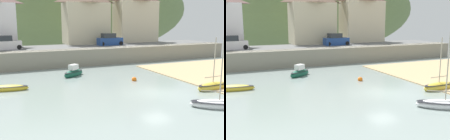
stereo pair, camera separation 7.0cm
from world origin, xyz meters
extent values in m
cube|color=gray|center=(0.00, 0.00, -0.03)|extent=(48.00, 40.00, 0.06)
cube|color=gray|center=(0.00, 17.00, 1.20)|extent=(48.00, 2.40, 2.40)
cube|color=#606060|center=(0.00, 20.70, 2.35)|extent=(48.00, 9.00, 0.10)
ellipsoid|color=#657D4A|center=(3.23, 55.20, 9.65)|extent=(80.00, 44.00, 27.58)
cube|color=beige|center=(1.72, 25.20, 5.90)|extent=(7.53, 4.47, 7.00)
cube|color=beige|center=(11.51, 25.20, 6.15)|extent=(7.68, 4.26, 7.51)
cube|color=gray|center=(12.52, 29.20, 7.15)|extent=(2.80, 2.80, 9.50)
ellipsoid|color=#17563F|center=(-4.92, 10.25, 0.27)|extent=(3.16, 2.69, 0.97)
ellipsoid|color=black|center=(-4.92, 10.25, 0.54)|extent=(3.10, 2.64, 0.12)
cube|color=silver|center=(-4.92, 10.25, 1.06)|extent=(1.31, 1.22, 0.62)
ellipsoid|color=white|center=(1.88, -5.47, 0.22)|extent=(4.31, 3.45, 0.80)
ellipsoid|color=black|center=(1.88, -5.47, 0.44)|extent=(4.23, 3.38, 0.12)
cylinder|color=#B2A893|center=(1.88, -5.47, 3.19)|extent=(0.09, 0.09, 5.13)
cylinder|color=gray|center=(1.88, -5.47, 1.28)|extent=(2.33, 1.56, 0.07)
ellipsoid|color=gold|center=(-12.52, 6.32, 0.19)|extent=(4.10, 1.68, 0.71)
ellipsoid|color=black|center=(-12.52, 6.32, 0.39)|extent=(4.02, 1.65, 0.12)
ellipsoid|color=gold|center=(5.43, -1.18, 0.25)|extent=(3.68, 1.22, 0.92)
ellipsoid|color=black|center=(5.43, -1.18, 0.51)|extent=(3.60, 1.20, 0.12)
cylinder|color=#B2A893|center=(5.43, -1.18, 2.84)|extent=(0.09, 0.09, 4.25)
cylinder|color=gray|center=(5.43, -1.18, 1.25)|extent=(2.15, 0.17, 0.07)
cube|color=silver|center=(-11.64, 20.70, 3.00)|extent=(4.11, 1.73, 1.20)
cube|color=#282D33|center=(-11.89, 20.70, 3.95)|extent=(2.11, 1.51, 0.80)
cylinder|color=black|center=(-9.99, 21.50, 2.72)|extent=(0.64, 0.22, 0.64)
cylinder|color=black|center=(-9.99, 19.90, 2.72)|extent=(0.64, 0.22, 0.64)
cube|color=navy|center=(4.31, 20.70, 3.00)|extent=(4.16, 1.84, 1.20)
cube|color=#282D33|center=(4.06, 20.70, 3.95)|extent=(2.15, 1.57, 0.80)
cylinder|color=black|center=(5.96, 21.50, 2.72)|extent=(0.64, 0.22, 0.64)
cylinder|color=black|center=(5.96, 19.90, 2.72)|extent=(0.64, 0.22, 0.64)
cylinder|color=black|center=(2.66, 21.50, 2.72)|extent=(0.64, 0.22, 0.64)
cylinder|color=black|center=(2.66, 19.90, 2.72)|extent=(0.64, 0.22, 0.64)
sphere|color=orange|center=(0.38, 5.11, 0.16)|extent=(0.54, 0.54, 0.54)
camera|label=1|loc=(-13.35, -19.84, 6.54)|focal=42.96mm
camera|label=2|loc=(-13.29, -19.87, 6.54)|focal=42.96mm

